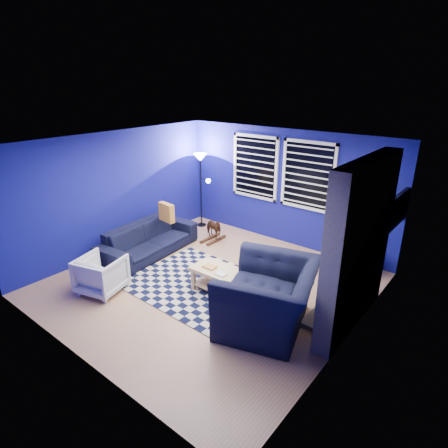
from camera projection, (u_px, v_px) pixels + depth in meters
name	position (u px, v px, depth m)	size (l,w,h in m)	color
floor	(209.00, 284.00, 6.72)	(5.00, 5.00, 0.00)	tan
ceiling	(207.00, 144.00, 5.81)	(5.00, 5.00, 0.00)	white
wall_back	(284.00, 188.00, 8.08)	(5.00, 5.00, 0.00)	navy
wall_left	(117.00, 193.00, 7.72)	(5.00, 5.00, 0.00)	navy
wall_right	(355.00, 262.00, 4.80)	(5.00, 5.00, 0.00)	navy
fireplace	(358.00, 250.00, 5.27)	(0.65, 2.00, 2.50)	gray
window_left	(255.00, 167.00, 8.36)	(1.17, 0.06, 1.42)	black
window_right	(308.00, 176.00, 7.60)	(1.17, 0.06, 1.42)	black
tv	(397.00, 210.00, 6.24)	(0.07, 1.00, 0.58)	black
rug	(201.00, 284.00, 6.69)	(2.50, 2.00, 0.02)	black
sofa	(148.00, 239.00, 7.77)	(0.87, 2.23, 0.65)	black
armchair_big	(268.00, 297.00, 5.44)	(1.29, 1.48, 0.96)	black
armchair_bent	(101.00, 274.00, 6.39)	(0.69, 0.71, 0.65)	gray
rocking_horse	(213.00, 228.00, 8.41)	(0.57, 0.26, 0.48)	#442216
coffee_table	(218.00, 276.00, 6.36)	(0.94, 0.56, 0.46)	tan
cabinet	(356.00, 257.00, 7.16)	(0.61, 0.43, 0.59)	tan
floor_lamp	(201.00, 168.00, 8.87)	(0.49, 0.30, 1.80)	black
throw_pillow	(167.00, 212.00, 7.80)	(0.41, 0.12, 0.39)	#BF7C2D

